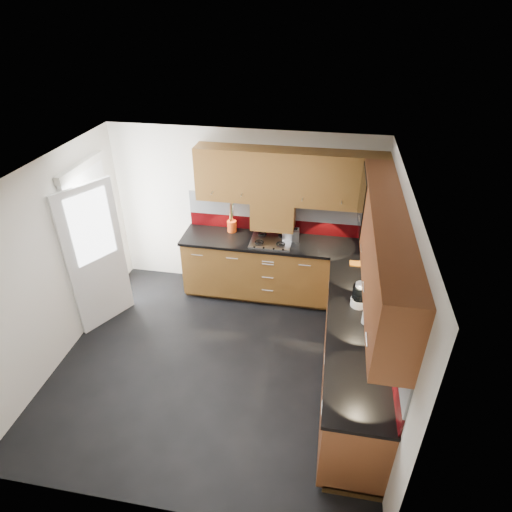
% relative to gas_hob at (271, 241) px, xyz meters
% --- Properties ---
extents(room, '(4.00, 3.80, 2.64)m').
position_rel_gas_hob_xyz_m(room, '(-0.45, -1.47, 0.54)').
color(room, black).
extents(base_cabinets, '(2.70, 3.20, 0.95)m').
position_rel_gas_hob_xyz_m(base_cabinets, '(0.62, -0.75, -0.52)').
color(base_cabinets, brown).
rests_on(base_cabinets, room).
extents(countertop, '(2.72, 3.22, 0.04)m').
position_rel_gas_hob_xyz_m(countertop, '(0.60, -0.77, -0.03)').
color(countertop, black).
rests_on(countertop, base_cabinets).
extents(backsplash, '(2.70, 3.20, 0.54)m').
position_rel_gas_hob_xyz_m(backsplash, '(0.83, -0.54, 0.26)').
color(backsplash, maroon).
rests_on(backsplash, countertop).
extents(upper_cabinets, '(2.50, 3.20, 0.72)m').
position_rel_gas_hob_xyz_m(upper_cabinets, '(0.78, -0.69, 0.88)').
color(upper_cabinets, brown).
rests_on(upper_cabinets, room).
extents(extractor_hood, '(0.60, 0.33, 0.40)m').
position_rel_gas_hob_xyz_m(extractor_hood, '(0.00, 0.17, 0.33)').
color(extractor_hood, brown).
rests_on(extractor_hood, room).
extents(glass_cabinet, '(0.32, 0.80, 0.66)m').
position_rel_gas_hob_xyz_m(glass_cabinet, '(1.26, -0.40, 0.91)').
color(glass_cabinet, black).
rests_on(glass_cabinet, room).
extents(back_door, '(0.42, 1.19, 2.04)m').
position_rel_gas_hob_xyz_m(back_door, '(-2.23, -0.72, 0.08)').
color(back_door, white).
rests_on(back_door, room).
extents(gas_hob, '(0.57, 0.50, 0.04)m').
position_rel_gas_hob_xyz_m(gas_hob, '(0.00, 0.00, 0.00)').
color(gas_hob, silver).
rests_on(gas_hob, countertop).
extents(utensil_pot, '(0.13, 0.13, 0.48)m').
position_rel_gas_hob_xyz_m(utensil_pot, '(-0.60, 0.20, 0.09)').
color(utensil_pot, '#E34C15').
rests_on(utensil_pot, countertop).
extents(toaster, '(0.25, 0.17, 0.17)m').
position_rel_gas_hob_xyz_m(toaster, '(0.26, 0.10, 0.07)').
color(toaster, silver).
rests_on(toaster, countertop).
extents(food_processor, '(0.18, 0.18, 0.30)m').
position_rel_gas_hob_xyz_m(food_processor, '(1.16, -1.24, 0.12)').
color(food_processor, white).
rests_on(food_processor, countertop).
extents(paper_towel, '(0.12, 0.12, 0.23)m').
position_rel_gas_hob_xyz_m(paper_towel, '(1.24, -1.53, 0.10)').
color(paper_towel, white).
rests_on(paper_towel, countertop).
extents(orange_cloth, '(0.15, 0.12, 0.02)m').
position_rel_gas_hob_xyz_m(orange_cloth, '(1.15, -0.39, -0.01)').
color(orange_cloth, orange).
rests_on(orange_cloth, countertop).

